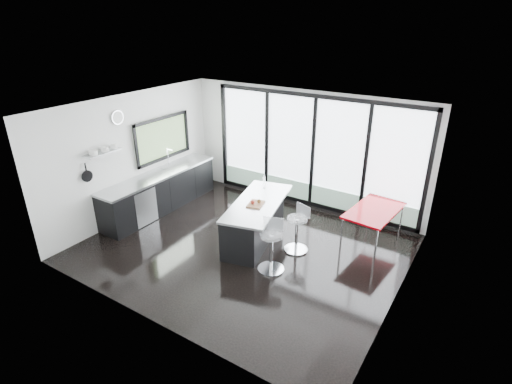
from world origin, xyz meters
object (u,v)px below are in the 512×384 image
Objects in this scene: island at (255,220)px; bar_stool_near at (271,252)px; bar_stool_far at (297,234)px; red_table at (372,226)px.

bar_stool_near is (0.86, -0.79, -0.05)m from island.
island reaches higher than bar_stool_far.
red_table is (1.16, 1.10, 0.01)m from bar_stool_far.
bar_stool_near reaches higher than bar_stool_far.
red_table is at bearing 28.78° from island.
red_table is (2.11, 1.16, -0.06)m from island.
bar_stool_near is at bearing -42.58° from island.
island is at bearing 119.51° from bar_stool_near.
island is 3.07× the size of bar_stool_far.
bar_stool_near is 1.05× the size of bar_stool_far.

